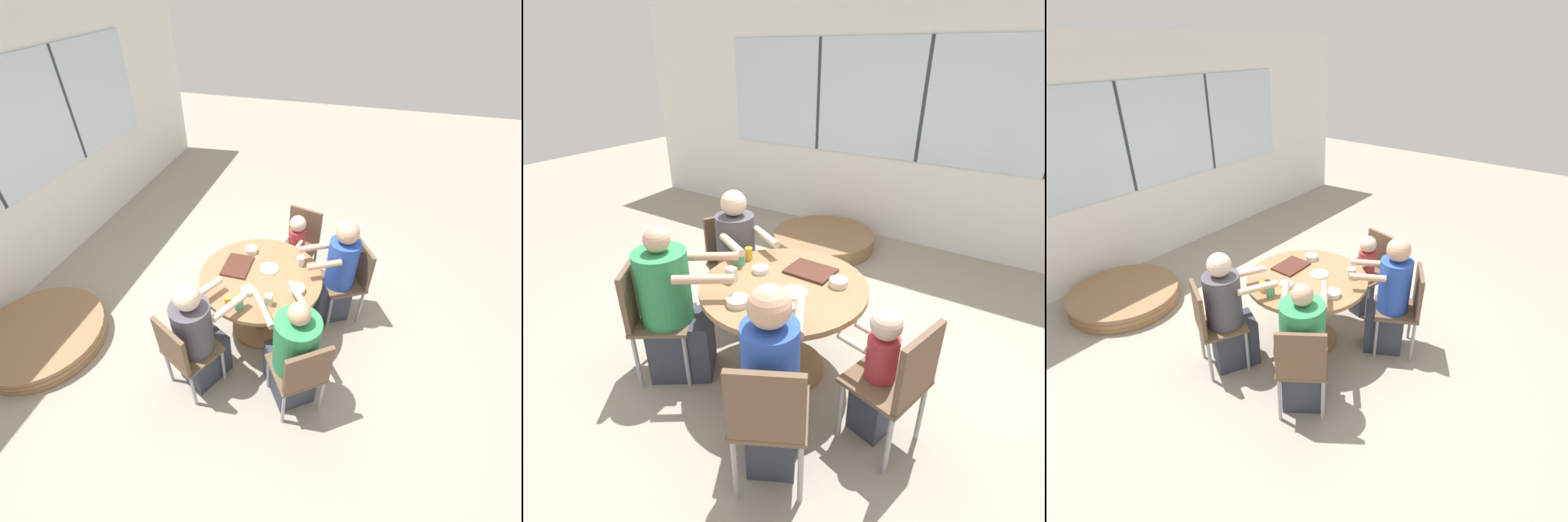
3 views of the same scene
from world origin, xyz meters
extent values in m
plane|color=gray|center=(0.00, 0.00, 0.00)|extent=(16.00, 16.00, 0.00)
cube|color=silver|center=(0.00, 2.80, 1.40)|extent=(8.40, 0.06, 2.80)
cube|color=silver|center=(0.00, 2.76, 1.65)|extent=(5.20, 0.02, 1.29)
cube|color=#333333|center=(0.00, 2.76, 1.65)|extent=(0.04, 0.01, 1.29)
cube|color=#333333|center=(1.30, 2.76, 1.65)|extent=(0.04, 0.01, 1.29)
cylinder|color=olive|center=(0.00, 0.00, 0.71)|extent=(1.15, 1.15, 0.04)
cylinder|color=olive|center=(0.00, 0.00, 0.35)|extent=(0.14, 0.14, 0.69)
cylinder|color=olive|center=(0.00, 0.00, 0.01)|extent=(0.60, 0.60, 0.03)
cube|color=brown|center=(0.41, -0.75, 0.46)|extent=(0.54, 0.54, 0.03)
cube|color=brown|center=(0.49, -0.91, 0.68)|extent=(0.35, 0.21, 0.42)
cylinder|color=#99999E|center=(0.18, -0.68, 0.22)|extent=(0.03, 0.03, 0.44)
cylinder|color=#99999E|center=(0.48, -0.52, 0.22)|extent=(0.03, 0.03, 0.44)
cylinder|color=#99999E|center=(0.34, -0.98, 0.22)|extent=(0.03, 0.03, 0.44)
cylinder|color=#99999E|center=(0.64, -0.82, 0.22)|extent=(0.03, 0.03, 0.44)
cube|color=brown|center=(-0.70, -0.49, 0.46)|extent=(0.56, 0.56, 0.03)
cube|color=brown|center=(-0.85, -0.59, 0.68)|extent=(0.25, 0.33, 0.42)
cylinder|color=#99999E|center=(-0.66, -0.25, 0.22)|extent=(0.03, 0.03, 0.44)
cylinder|color=#99999E|center=(-0.46, -0.53, 0.22)|extent=(0.03, 0.03, 0.44)
cylinder|color=#99999E|center=(-0.94, -0.45, 0.22)|extent=(0.03, 0.03, 0.44)
cylinder|color=#99999E|center=(-0.74, -0.73, 0.22)|extent=(0.03, 0.03, 0.44)
cube|color=brown|center=(-0.76, 0.39, 0.46)|extent=(0.54, 0.54, 0.03)
cube|color=brown|center=(-0.92, 0.47, 0.68)|extent=(0.20, 0.36, 0.42)
cylinder|color=#99999E|center=(-0.53, 0.46, 0.22)|extent=(0.03, 0.03, 0.44)
cylinder|color=#99999E|center=(-0.69, 0.16, 0.22)|extent=(0.03, 0.03, 0.44)
cylinder|color=#99999E|center=(-0.84, 0.62, 0.22)|extent=(0.03, 0.03, 0.44)
cylinder|color=#99999E|center=(-0.99, 0.31, 0.22)|extent=(0.03, 0.03, 0.44)
cube|color=brown|center=(0.83, -0.20, 0.46)|extent=(0.48, 0.48, 0.03)
cube|color=brown|center=(1.00, -0.25, 0.68)|extent=(0.13, 0.38, 0.42)
cylinder|color=#99999E|center=(0.62, -0.33, 0.22)|extent=(0.03, 0.03, 0.44)
cylinder|color=#99999E|center=(0.70, 0.00, 0.22)|extent=(0.03, 0.03, 0.44)
cylinder|color=#99999E|center=(0.95, -0.41, 0.22)|extent=(0.03, 0.03, 0.44)
cylinder|color=#99999E|center=(1.03, -0.08, 0.22)|extent=(0.03, 0.03, 0.44)
cube|color=#333847|center=(0.36, -0.66, 0.23)|extent=(0.40, 0.44, 0.47)
cylinder|color=#284CB7|center=(0.39, -0.71, 0.73)|extent=(0.30, 0.30, 0.51)
sphere|color=tan|center=(0.39, -0.71, 1.09)|extent=(0.22, 0.22, 0.22)
cylinder|color=tan|center=(0.15, -0.56, 0.87)|extent=(0.21, 0.31, 0.06)
cylinder|color=tan|center=(0.39, -0.43, 0.87)|extent=(0.21, 0.31, 0.06)
cube|color=#333847|center=(-0.61, -0.43, 0.23)|extent=(0.53, 0.51, 0.47)
cylinder|color=#2D844C|center=(-0.67, -0.47, 0.73)|extent=(0.36, 0.36, 0.52)
sphere|color=tan|center=(-0.67, -0.47, 1.07)|extent=(0.17, 0.17, 0.17)
cylinder|color=tan|center=(-0.51, -0.16, 0.87)|extent=(0.36, 0.27, 0.06)
cylinder|color=tan|center=(-0.33, -0.42, 0.87)|extent=(0.36, 0.27, 0.06)
cube|color=#333847|center=(-0.67, 0.34, 0.23)|extent=(0.48, 0.43, 0.47)
cylinder|color=#4C4751|center=(-0.73, 0.37, 0.71)|extent=(0.32, 0.32, 0.49)
sphere|color=beige|center=(-0.73, 0.37, 1.07)|extent=(0.21, 0.21, 0.21)
cylinder|color=beige|center=(-0.42, 0.37, 0.85)|extent=(0.34, 0.21, 0.06)
cylinder|color=beige|center=(-0.55, 0.12, 0.85)|extent=(0.34, 0.21, 0.06)
cube|color=#333847|center=(0.75, -0.19, 0.23)|extent=(0.25, 0.21, 0.47)
cylinder|color=#B23338|center=(0.79, -0.19, 0.61)|extent=(0.18, 0.18, 0.27)
sphere|color=beige|center=(0.79, -0.19, 0.83)|extent=(0.18, 0.18, 0.18)
cylinder|color=beige|center=(0.62, -0.24, 0.66)|extent=(0.20, 0.09, 0.04)
cylinder|color=beige|center=(0.66, -0.08, 0.66)|extent=(0.20, 0.09, 0.04)
cube|color=#472319|center=(0.06, 0.25, 0.74)|extent=(0.33, 0.25, 0.02)
cylinder|color=beige|center=(0.25, -0.33, 0.78)|extent=(0.08, 0.08, 0.10)
torus|color=beige|center=(0.29, -0.33, 0.78)|extent=(0.01, 0.07, 0.07)
cylinder|color=#4CA57F|center=(-0.44, 0.07, 0.78)|extent=(0.08, 0.08, 0.11)
cone|color=#4CB266|center=(-0.44, 0.07, 0.86)|extent=(0.08, 0.08, 0.04)
cylinder|color=gold|center=(-0.43, 0.17, 0.78)|extent=(0.06, 0.06, 0.10)
cube|color=silver|center=(-0.33, -0.16, 0.78)|extent=(0.06, 0.06, 0.10)
cylinder|color=silver|center=(-0.24, 0.06, 0.75)|extent=(0.12, 0.12, 0.04)
cylinder|color=silver|center=(0.32, 0.19, 0.75)|extent=(0.13, 0.13, 0.05)
cylinder|color=silver|center=(-0.11, -0.36, 0.75)|extent=(0.14, 0.14, 0.04)
cylinder|color=beige|center=(0.12, -0.05, 0.74)|extent=(0.18, 0.18, 0.01)
cylinder|color=olive|center=(-0.78, 2.07, 0.01)|extent=(1.20, 1.20, 0.03)
cylinder|color=olive|center=(-0.78, 2.07, 0.04)|extent=(1.22, 1.22, 0.03)
cylinder|color=olive|center=(-0.78, 2.07, 0.07)|extent=(1.20, 1.20, 0.03)
cylinder|color=olive|center=(-0.78, 2.07, 0.10)|extent=(1.22, 1.22, 0.03)
cylinder|color=olive|center=(-0.78, 2.07, 0.14)|extent=(1.20, 1.20, 0.03)
cylinder|color=olive|center=(-0.78, 2.07, 0.16)|extent=(1.22, 1.22, 0.03)
camera|label=1|loc=(-2.30, -0.64, 2.94)|focal=24.00mm
camera|label=2|loc=(1.31, -1.99, 2.14)|focal=28.00mm
camera|label=3|loc=(-2.61, -2.01, 2.72)|focal=28.00mm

